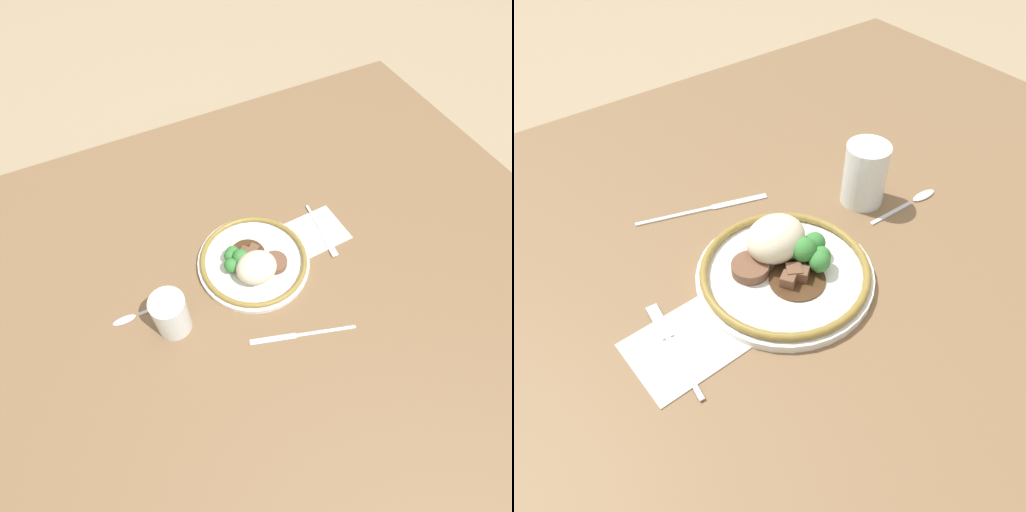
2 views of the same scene
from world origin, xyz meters
The scene contains 8 objects.
ground_plane centered at (0.00, 0.00, 0.00)m, with size 8.00×8.00×0.00m, color #998466.
dining_table centered at (0.00, 0.00, 0.02)m, with size 1.60×1.20×0.04m.
napkin centered at (-0.21, -0.05, 0.04)m, with size 0.14×0.12×0.00m.
plate centered at (-0.03, -0.03, 0.06)m, with size 0.26×0.26×0.08m.
juice_glass centered at (0.19, 0.03, 0.09)m, with size 0.07×0.07×0.11m.
fork centered at (-0.22, -0.03, 0.04)m, with size 0.03×0.17×0.00m.
knife centered at (-0.04, 0.16, 0.04)m, with size 0.22×0.08×0.00m.
spoon centered at (0.26, -0.03, 0.04)m, with size 0.15×0.02×0.01m.
Camera 1 is at (0.18, 0.41, 0.83)m, focal length 28.00 mm.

